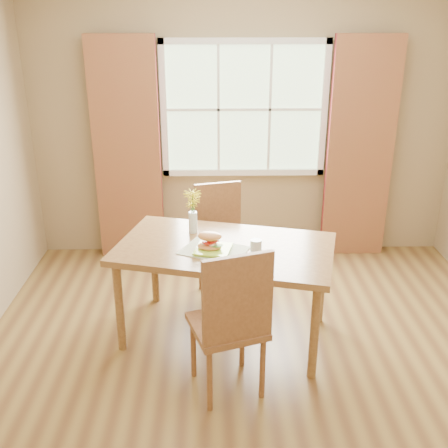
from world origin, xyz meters
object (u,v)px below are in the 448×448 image
dining_table (225,256)px  chair_far (221,235)px  croissant_sandwich (210,241)px  chair_near (232,319)px  flower_vase (193,206)px  water_glass (256,248)px

dining_table → chair_far: size_ratio=1.75×
chair_far → croissant_sandwich: chair_far is taller
chair_near → flower_vase: size_ratio=3.11×
croissant_sandwich → dining_table: bearing=51.0°
croissant_sandwich → flower_vase: 0.41m
chair_far → water_glass: (0.24, -0.87, 0.28)m
chair_near → chair_far: 1.41m
croissant_sandwich → water_glass: bearing=-2.5°
chair_far → water_glass: 0.95m
dining_table → chair_near: 0.72m
chair_near → flower_vase: bearing=87.2°
croissant_sandwich → flower_vase: (-0.13, 0.36, 0.13)m
chair_far → water_glass: bearing=-88.9°
dining_table → croissant_sandwich: croissant_sandwich is taller
dining_table → flower_vase: 0.47m
dining_table → croissant_sandwich: bearing=-124.3°
dining_table → chair_near: (0.03, -0.71, -0.10)m
chair_near → water_glass: bearing=52.5°
chair_near → croissant_sandwich: chair_near is taller
chair_far → flower_vase: bearing=-131.0°
chair_near → water_glass: 0.62m
flower_vase → chair_near: bearing=-74.4°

